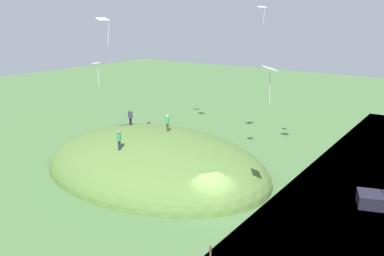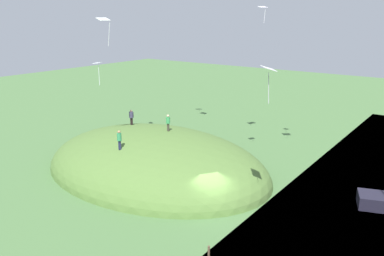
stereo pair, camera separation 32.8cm
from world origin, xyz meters
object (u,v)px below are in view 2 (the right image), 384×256
Objects in this scene: person_watching_kites at (119,138)px; kite_5 at (98,65)px; person_walking_path at (131,116)px; mooring_post at (209,252)px; person_near_shore at (168,121)px; kite_0 at (104,21)px; kite_12 at (263,8)px; kite_13 at (268,70)px.

kite_5 is (3.95, -1.51, 5.79)m from person_watching_kites.
person_watching_kites is at bearing 84.67° from person_walking_path.
person_walking_path reaches higher than person_watching_kites.
person_watching_kites is 2.12× the size of mooring_post.
person_near_shore reaches higher than person_watching_kites.
person_near_shore is 0.72× the size of kite_0.
mooring_post is at bearing -28.85° from person_near_shore.
kite_12 is at bearing 152.80° from person_walking_path.
person_watching_kites is 16.37m from kite_12.
kite_0 is 0.98× the size of kite_13.
mooring_post is at bearing 87.55° from person_watching_kites.
kite_0 reaches higher than person_watching_kites.
person_watching_kites is at bearing -86.71° from person_near_shore.
person_near_shore is at bearing 26.02° from kite_12.
kite_12 is at bearing 38.34° from person_near_shore.
kite_13 reaches higher than kite_5.
person_watching_kites is 1.26× the size of kite_12.
person_walking_path is 0.69× the size of kite_13.
person_watching_kites is (0.87, 5.49, -0.45)m from person_near_shore.
kite_12 reaches higher than person_near_shore.
person_walking_path is at bearing -19.91° from kite_13.
kite_12 is at bearing -148.19° from kite_5.
person_near_shore is 10.84m from kite_0.
kite_13 is at bearing 104.41° from person_watching_kites.
kite_5 reaches higher than person_watching_kites.
kite_12 reaches higher than person_walking_path.
person_walking_path is at bearing 14.78° from kite_12.
kite_5 is at bearing -26.62° from kite_0.
person_walking_path is 19.98m from mooring_post.
kite_5 is 2.50× the size of mooring_post.
person_watching_kites is 13.68m from mooring_post.
kite_0 is at bearing 153.38° from kite_5.
mooring_post is (-16.62, 10.31, -4.08)m from person_walking_path.
kite_5 is 19.88m from mooring_post.
kite_13 is 11.62m from mooring_post.
person_near_shore is 15.81m from mooring_post.
person_walking_path is (4.32, -5.81, 0.13)m from person_watching_kites.
kite_12 is (-8.39, -9.17, 10.66)m from person_watching_kites.
kite_0 is 1.64× the size of kite_12.
person_watching_kites is 0.77× the size of kite_0.
kite_13 is 2.83× the size of mooring_post.
person_near_shore is 0.80× the size of kite_5.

